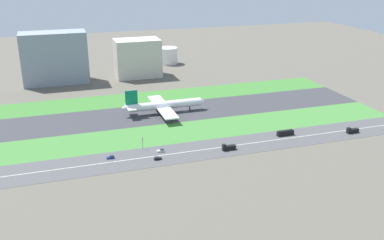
% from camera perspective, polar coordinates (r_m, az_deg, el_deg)
% --- Properties ---
extents(ground_plane, '(800.00, 800.00, 0.00)m').
position_cam_1_polar(ground_plane, '(335.21, -0.91, 1.21)').
color(ground_plane, '#5B564C').
extents(runway, '(280.00, 46.00, 0.10)m').
position_cam_1_polar(runway, '(335.20, -0.91, 1.22)').
color(runway, '#38383D').
rests_on(runway, ground_plane).
extents(grass_median_north, '(280.00, 36.00, 0.10)m').
position_cam_1_polar(grass_median_north, '(372.64, -2.78, 3.18)').
color(grass_median_north, '#3D7A33').
rests_on(grass_median_north, ground_plane).
extents(grass_median_south, '(280.00, 36.00, 0.10)m').
position_cam_1_polar(grass_median_south, '(298.68, 1.42, -1.22)').
color(grass_median_south, '#427F38').
rests_on(grass_median_south, ground_plane).
extents(highway, '(280.00, 28.00, 0.10)m').
position_cam_1_polar(highway, '(271.08, 3.67, -3.58)').
color(highway, '#4C4C4F').
rests_on(highway, ground_plane).
extents(highway_centerline, '(266.00, 0.50, 0.01)m').
position_cam_1_polar(highway_centerline, '(271.06, 3.68, -3.57)').
color(highway_centerline, silver).
rests_on(highway_centerline, highway).
extents(airliner, '(65.00, 56.00, 19.70)m').
position_cam_1_polar(airliner, '(328.76, -3.83, 1.93)').
color(airliner, white).
rests_on(airliner, runway).
extents(bus_0, '(11.60, 2.50, 3.50)m').
position_cam_1_polar(bus_0, '(294.42, 12.05, -1.65)').
color(bus_0, black).
rests_on(bus_0, highway).
extents(truck_1, '(8.40, 2.50, 4.00)m').
position_cam_1_polar(truck_1, '(311.03, 20.12, -1.30)').
color(truck_1, black).
rests_on(truck_1, highway).
extents(car_0, '(4.40, 1.80, 2.00)m').
position_cam_1_polar(car_0, '(264.87, -4.07, -3.98)').
color(car_0, silver).
rests_on(car_0, highway).
extents(car_1, '(4.40, 1.80, 2.00)m').
position_cam_1_polar(car_1, '(255.07, -4.52, -4.99)').
color(car_1, black).
rests_on(car_1, highway).
extents(car_2, '(4.40, 1.80, 2.00)m').
position_cam_1_polar(car_2, '(260.07, -10.52, -4.77)').
color(car_2, navy).
rests_on(car_2, highway).
extents(truck_0, '(8.40, 2.50, 4.00)m').
position_cam_1_polar(truck_0, '(267.43, 4.77, -3.58)').
color(truck_0, black).
rests_on(truck_0, highway).
extents(traffic_light, '(0.36, 0.50, 7.20)m').
position_cam_1_polar(traffic_light, '(268.84, -6.45, -2.90)').
color(traffic_light, '#4C4C51').
rests_on(traffic_light, highway).
extents(terminal_building, '(58.58, 26.28, 47.26)m').
position_cam_1_polar(terminal_building, '(425.53, -17.43, 7.72)').
color(terminal_building, gray).
rests_on(terminal_building, ground_plane).
extents(hangar_building, '(43.24, 27.42, 36.54)m').
position_cam_1_polar(hangar_building, '(434.11, -7.10, 8.00)').
color(hangar_building, beige).
rests_on(hangar_building, ground_plane).
extents(fuel_tank_west, '(21.28, 21.28, 17.68)m').
position_cam_1_polar(fuel_tank_west, '(488.29, -3.17, 8.36)').
color(fuel_tank_west, silver).
rests_on(fuel_tank_west, ground_plane).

